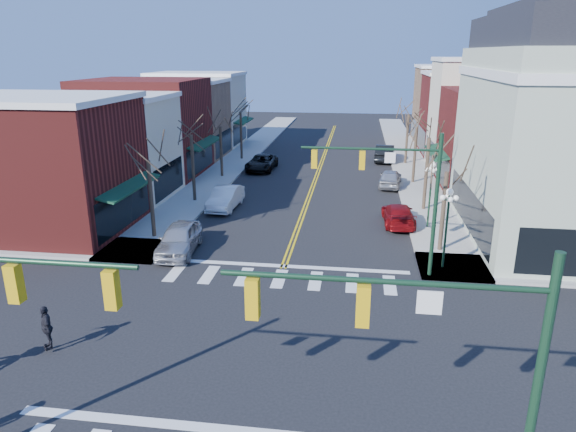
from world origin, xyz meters
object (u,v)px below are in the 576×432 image
at_px(lamppost_midblock, 431,184).
at_px(car_left_near, 179,239).
at_px(car_right_mid, 390,178).
at_px(car_right_near, 398,214).
at_px(car_left_mid, 225,198).
at_px(pedestrian_dark_a, 47,327).
at_px(car_left_far, 262,163).
at_px(car_right_far, 385,153).
at_px(lamppost_corner, 448,215).

relative_size(lamppost_midblock, car_left_near, 0.91).
bearing_deg(lamppost_midblock, car_right_mid, 99.67).
height_order(car_right_near, car_right_mid, car_right_mid).
bearing_deg(car_left_near, car_left_mid, 82.41).
bearing_deg(car_right_near, car_left_near, 25.85).
distance_m(car_right_mid, pedestrian_dark_a, 30.34).
bearing_deg(car_left_far, car_right_far, 28.73).
bearing_deg(pedestrian_dark_a, car_left_near, 131.54).
bearing_deg(lamppost_midblock, car_right_far, 94.82).
xyz_separation_m(lamppost_corner, car_right_near, (-1.80, 7.13, -2.28)).
height_order(car_right_near, pedestrian_dark_a, pedestrian_dark_a).
distance_m(lamppost_corner, lamppost_midblock, 6.50).
height_order(lamppost_midblock, car_right_mid, lamppost_midblock).
height_order(lamppost_corner, car_left_far, lamppost_corner).
distance_m(lamppost_corner, car_right_far, 27.98).
xyz_separation_m(car_right_mid, car_right_far, (0.00, 10.77, 0.11)).
distance_m(lamppost_corner, car_right_near, 7.70).
distance_m(lamppost_corner, pedestrian_dark_a, 18.71).
xyz_separation_m(car_left_near, car_right_near, (12.48, 6.69, -0.13)).
bearing_deg(lamppost_midblock, car_left_mid, 169.15).
height_order(car_right_mid, car_right_far, car_right_far).
height_order(car_right_mid, pedestrian_dark_a, pedestrian_dark_a).
bearing_deg(pedestrian_dark_a, car_left_mid, 134.09).
relative_size(car_right_mid, car_right_far, 0.84).
bearing_deg(car_right_near, lamppost_midblock, 158.47).
bearing_deg(car_right_far, pedestrian_dark_a, 74.75).
distance_m(car_left_far, pedestrian_dark_a, 31.82).
bearing_deg(car_right_far, car_left_near, 70.60).
height_order(car_left_near, car_left_far, car_left_near).
distance_m(car_left_near, car_right_near, 14.16).
xyz_separation_m(car_left_mid, car_right_near, (12.07, -2.03, -0.09)).
xyz_separation_m(car_right_far, pedestrian_dark_a, (-13.98, -37.70, 0.16)).
bearing_deg(car_right_mid, lamppost_corner, 102.93).
height_order(car_right_near, car_right_far, car_right_far).
bearing_deg(car_left_far, pedestrian_dark_a, -91.94).
xyz_separation_m(car_left_far, car_right_mid, (11.81, -4.81, 0.01)).
relative_size(lamppost_corner, car_left_near, 0.91).
bearing_deg(lamppost_corner, car_left_far, 121.89).
relative_size(car_left_near, car_right_far, 0.92).
relative_size(car_left_mid, car_right_far, 0.91).
height_order(car_left_near, pedestrian_dark_a, pedestrian_dark_a).
relative_size(car_left_mid, car_right_mid, 1.08).
bearing_deg(car_right_far, car_right_mid, 95.10).
height_order(lamppost_corner, pedestrian_dark_a, lamppost_corner).
distance_m(car_left_near, pedestrian_dark_a, 10.41).
distance_m(car_left_mid, car_left_far, 12.73).
xyz_separation_m(car_left_near, car_left_mid, (0.41, 8.72, -0.04)).
xyz_separation_m(car_left_near, car_right_mid, (12.48, 16.63, -0.07)).
relative_size(car_right_mid, pedestrian_dark_a, 2.52).
bearing_deg(car_left_near, car_right_near, 23.28).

